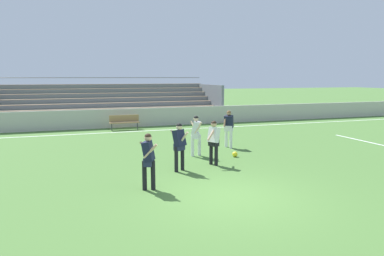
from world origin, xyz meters
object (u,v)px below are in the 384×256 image
object	(u,v)px
player_white_challenging	(196,132)
player_dark_overlapping	(148,157)
player_dark_on_ball	(229,126)
bench_near_wall_gap	(124,121)
soccer_ball	(235,154)
player_dark_dropping_back	(179,143)
player_white_pressing_high	(214,139)
bleacher_stand	(106,102)

from	to	relation	value
player_white_challenging	player_dark_overlapping	size ratio (longest dim) A/B	1.01
player_dark_overlapping	player_dark_on_ball	bearing A→B (deg)	45.79
bench_near_wall_gap	player_dark_overlapping	world-z (taller)	player_dark_overlapping
player_white_challenging	soccer_ball	distance (m)	1.81
player_dark_dropping_back	soccer_ball	xyz separation A→B (m)	(2.73, 1.33, -0.88)
bench_near_wall_gap	player_dark_overlapping	bearing A→B (deg)	-94.17
player_white_pressing_high	soccer_ball	size ratio (longest dim) A/B	7.44
player_white_challenging	player_dark_dropping_back	xyz separation A→B (m)	(-1.29, -1.99, 0.00)
player_white_pressing_high	player_dark_on_ball	distance (m)	3.27
bleacher_stand	bench_near_wall_gap	xyz separation A→B (m)	(0.66, -4.91, -0.82)
player_dark_on_ball	bench_near_wall_gap	bearing A→B (deg)	118.43
bleacher_stand	player_white_pressing_high	bearing A→B (deg)	-79.81
player_dark_on_ball	player_dark_overlapping	xyz separation A→B (m)	(-4.65, -4.78, -0.05)
player_dark_on_ball	player_dark_dropping_back	size ratio (longest dim) A/B	1.03
player_dark_overlapping	soccer_ball	bearing A→B (deg)	35.92
bench_near_wall_gap	player_white_pressing_high	world-z (taller)	player_white_pressing_high
player_white_pressing_high	player_dark_on_ball	bearing A→B (deg)	56.05
player_white_pressing_high	player_dark_on_ball	world-z (taller)	player_dark_on_ball
player_dark_dropping_back	bleacher_stand	bearing A→B (deg)	94.57
player_white_challenging	player_dark_dropping_back	distance (m)	2.37
bleacher_stand	soccer_ball	bearing A→B (deg)	-74.00
player_dark_on_ball	player_dark_overlapping	distance (m)	6.67
player_white_pressing_high	bleacher_stand	bearing A→B (deg)	100.19
player_dark_on_ball	soccer_ball	distance (m)	2.08
player_white_pressing_high	player_white_challenging	world-z (taller)	player_white_challenging
soccer_ball	player_dark_dropping_back	bearing A→B (deg)	-154.00
player_white_challenging	player_dark_on_ball	world-z (taller)	player_dark_on_ball
bench_near_wall_gap	player_dark_on_ball	xyz separation A→B (m)	(3.79, -7.00, 0.48)
bench_near_wall_gap	player_dark_dropping_back	bearing A→B (deg)	-86.97
bleacher_stand	soccer_ball	xyz separation A→B (m)	(3.93, -13.71, -1.26)
soccer_ball	player_white_pressing_high	bearing A→B (deg)	-144.72
player_white_challenging	player_dark_dropping_back	size ratio (longest dim) A/B	1.00
player_dark_dropping_back	player_dark_overlapping	bearing A→B (deg)	-130.10
player_white_pressing_high	player_dark_overlapping	bearing A→B (deg)	-143.79
player_dark_on_ball	player_dark_dropping_back	bearing A→B (deg)	-136.18
player_white_challenging	player_dark_overlapping	world-z (taller)	player_white_challenging
player_dark_on_ball	player_white_challenging	bearing A→B (deg)	-150.03
player_dark_on_ball	soccer_ball	size ratio (longest dim) A/B	7.76
player_white_challenging	bench_near_wall_gap	bearing A→B (deg)	102.64
bleacher_stand	bench_near_wall_gap	world-z (taller)	bleacher_stand
player_dark_on_ball	soccer_ball	xyz separation A→B (m)	(-0.53, -1.79, -0.91)
player_dark_on_ball	player_dark_overlapping	world-z (taller)	player_dark_on_ball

